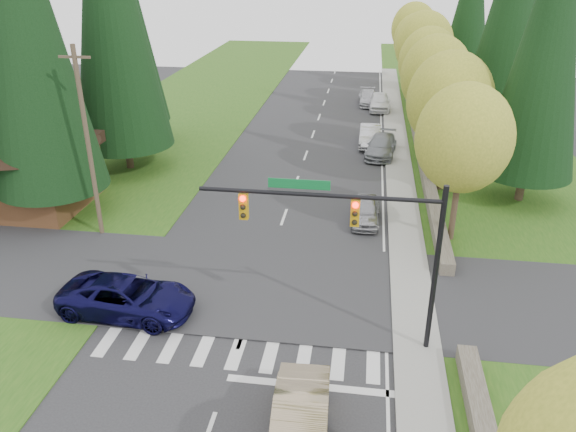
% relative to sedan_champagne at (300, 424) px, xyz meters
% --- Properties ---
extents(ground, '(120.00, 120.00, 0.00)m').
position_rel_sedan_champagne_xyz_m(ground, '(-2.94, 0.79, -0.81)').
color(ground, '#28282B').
rests_on(ground, ground).
extents(grass_east, '(14.00, 110.00, 0.06)m').
position_rel_sedan_champagne_xyz_m(grass_east, '(10.06, 20.79, -0.78)').
color(grass_east, '#265215').
rests_on(grass_east, ground).
extents(grass_west, '(14.00, 110.00, 0.06)m').
position_rel_sedan_champagne_xyz_m(grass_west, '(-15.94, 20.79, -0.78)').
color(grass_west, '#265215').
rests_on(grass_west, ground).
extents(cross_street, '(120.00, 8.00, 0.10)m').
position_rel_sedan_champagne_xyz_m(cross_street, '(-2.94, 8.79, -0.81)').
color(cross_street, '#28282B').
rests_on(cross_street, ground).
extents(sidewalk_east, '(1.80, 80.00, 0.13)m').
position_rel_sedan_champagne_xyz_m(sidewalk_east, '(3.96, 22.79, -0.74)').
color(sidewalk_east, gray).
rests_on(sidewalk_east, ground).
extents(curb_east, '(0.20, 80.00, 0.13)m').
position_rel_sedan_champagne_xyz_m(curb_east, '(3.11, 22.79, -0.74)').
color(curb_east, gray).
rests_on(curb_east, ground).
extents(stone_wall_north, '(0.70, 40.00, 0.70)m').
position_rel_sedan_champagne_xyz_m(stone_wall_north, '(5.66, 30.79, -0.46)').
color(stone_wall_north, '#4C4438').
rests_on(stone_wall_north, ground).
extents(traffic_signal, '(8.70, 0.37, 6.80)m').
position_rel_sedan_champagne_xyz_m(traffic_signal, '(1.42, 5.29, 4.18)').
color(traffic_signal, black).
rests_on(traffic_signal, ground).
extents(brown_building, '(8.40, 8.40, 5.40)m').
position_rel_sedan_champagne_xyz_m(brown_building, '(-17.94, 15.79, 2.33)').
color(brown_building, '#4C2D19').
rests_on(brown_building, ground).
extents(utility_pole, '(1.60, 0.24, 10.00)m').
position_rel_sedan_champagne_xyz_m(utility_pole, '(-12.44, 12.79, 4.34)').
color(utility_pole, '#473828').
rests_on(utility_pole, ground).
extents(decid_tree_0, '(4.80, 4.80, 8.37)m').
position_rel_sedan_champagne_xyz_m(decid_tree_0, '(6.26, 14.79, 4.79)').
color(decid_tree_0, '#38281C').
rests_on(decid_tree_0, ground).
extents(decid_tree_1, '(5.20, 5.20, 8.80)m').
position_rel_sedan_champagne_xyz_m(decid_tree_1, '(6.36, 21.79, 4.99)').
color(decid_tree_1, '#38281C').
rests_on(decid_tree_1, ground).
extents(decid_tree_2, '(5.00, 5.00, 8.82)m').
position_rel_sedan_champagne_xyz_m(decid_tree_2, '(6.16, 28.79, 5.12)').
color(decid_tree_2, '#38281C').
rests_on(decid_tree_2, ground).
extents(decid_tree_3, '(5.00, 5.00, 8.55)m').
position_rel_sedan_champagne_xyz_m(decid_tree_3, '(6.26, 35.79, 4.86)').
color(decid_tree_3, '#38281C').
rests_on(decid_tree_3, ground).
extents(decid_tree_4, '(5.40, 5.40, 9.18)m').
position_rel_sedan_champagne_xyz_m(decid_tree_4, '(6.36, 42.79, 5.26)').
color(decid_tree_4, '#38281C').
rests_on(decid_tree_4, ground).
extents(decid_tree_5, '(4.80, 4.80, 8.30)m').
position_rel_sedan_champagne_xyz_m(decid_tree_5, '(6.16, 49.79, 4.73)').
color(decid_tree_5, '#38281C').
rests_on(decid_tree_5, ground).
extents(decid_tree_6, '(5.20, 5.20, 8.86)m').
position_rel_sedan_champagne_xyz_m(decid_tree_6, '(6.26, 56.79, 5.06)').
color(decid_tree_6, '#38281C').
rests_on(decid_tree_6, ground).
extents(conifer_w_a, '(6.12, 6.12, 19.80)m').
position_rel_sedan_champagne_xyz_m(conifer_w_a, '(-15.94, 14.79, 9.99)').
color(conifer_w_a, '#38281C').
rests_on(conifer_w_a, ground).
extents(conifer_w_b, '(5.44, 5.44, 17.80)m').
position_rel_sedan_champagne_xyz_m(conifer_w_b, '(-18.94, 18.79, 8.99)').
color(conifer_w_b, '#38281C').
rests_on(conifer_w_b, ground).
extents(conifer_w_e, '(5.78, 5.78, 18.80)m').
position_rel_sedan_champagne_xyz_m(conifer_w_e, '(-16.94, 28.79, 9.49)').
color(conifer_w_e, '#38281C').
rests_on(conifer_w_e, ground).
extents(conifer_e_a, '(5.44, 5.44, 17.80)m').
position_rel_sedan_champagne_xyz_m(conifer_e_a, '(11.06, 20.79, 8.99)').
color(conifer_e_a, '#38281C').
rests_on(conifer_e_a, ground).
extents(conifer_e_c, '(5.10, 5.10, 16.80)m').
position_rel_sedan_champagne_xyz_m(conifer_e_c, '(11.06, 48.79, 8.48)').
color(conifer_e_c, '#38281C').
rests_on(conifer_e_c, ground).
extents(sedan_champagne, '(1.94, 4.96, 1.61)m').
position_rel_sedan_champagne_xyz_m(sedan_champagne, '(0.00, 0.00, 0.00)').
color(sedan_champagne, tan).
rests_on(sedan_champagne, ground).
extents(suv_navy, '(5.87, 3.01, 1.59)m').
position_rel_sedan_champagne_xyz_m(suv_navy, '(-8.04, 5.94, -0.01)').
color(suv_navy, '#0C0A35').
rests_on(suv_navy, ground).
extents(parked_car_a, '(1.61, 3.88, 1.32)m').
position_rel_sedan_champagne_xyz_m(parked_car_a, '(1.73, 16.35, -0.15)').
color(parked_car_a, '#9D9EA2').
rests_on(parked_car_a, ground).
extents(parked_car_b, '(2.62, 5.22, 1.46)m').
position_rel_sedan_champagne_xyz_m(parked_car_b, '(2.66, 28.13, -0.08)').
color(parked_car_b, gray).
rests_on(parked_car_b, ground).
extents(parked_car_c, '(1.65, 4.62, 1.52)m').
position_rel_sedan_champagne_xyz_m(parked_car_c, '(1.80, 30.58, -0.05)').
color(parked_car_c, silver).
rests_on(parked_car_c, ground).
extents(parked_car_d, '(1.95, 4.78, 1.62)m').
position_rel_sedan_champagne_xyz_m(parked_car_d, '(2.60, 41.76, 0.01)').
color(parked_car_d, white).
rests_on(parked_car_d, ground).
extents(parked_car_e, '(2.14, 4.74, 1.35)m').
position_rel_sedan_champagne_xyz_m(parked_car_e, '(1.50, 43.79, -0.13)').
color(parked_car_e, '#B0B1B6').
rests_on(parked_car_e, ground).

